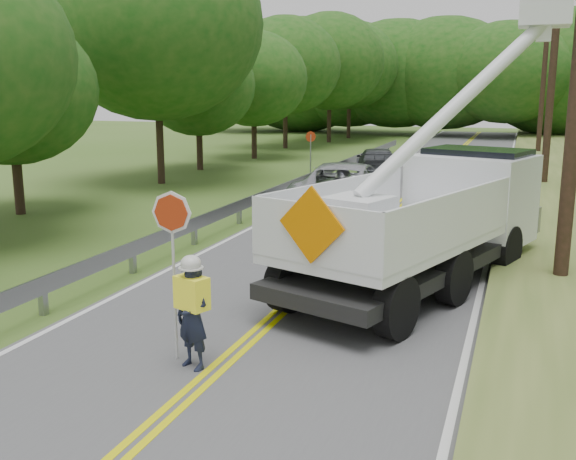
% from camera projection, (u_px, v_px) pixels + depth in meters
% --- Properties ---
extents(road, '(7.20, 96.00, 0.03)m').
position_uv_depth(road, '(376.00, 226.00, 20.08)').
color(road, '#535356').
rests_on(road, ground).
extents(guardrail, '(0.18, 48.00, 0.77)m').
position_uv_depth(guardrail, '(264.00, 197.00, 22.12)').
color(guardrail, gray).
rests_on(guardrail, ground).
extents(utility_poles, '(1.60, 43.30, 10.00)m').
position_uv_depth(utility_poles, '(562.00, 50.00, 20.12)').
color(utility_poles, black).
rests_on(utility_poles, ground).
extents(treeline_left, '(9.70, 56.67, 10.83)m').
position_uv_depth(treeline_left, '(242.00, 59.00, 36.01)').
color(treeline_left, '#332319').
rests_on(treeline_left, ground).
extents(treeline_horizon, '(56.73, 15.00, 11.20)m').
position_uv_depth(treeline_horizon, '(475.00, 73.00, 58.07)').
color(treeline_horizon, '#174E12').
rests_on(treeline_horizon, ground).
extents(flagger, '(1.07, 0.57, 2.62)m').
position_uv_depth(flagger, '(192.00, 307.00, 9.67)').
color(flagger, '#191E33').
rests_on(flagger, road).
extents(bucket_truck, '(5.08, 8.16, 7.45)m').
position_uv_depth(bucket_truck, '(447.00, 203.00, 14.37)').
color(bucket_truck, black).
rests_on(bucket_truck, road).
extents(suv_silver, '(3.43, 6.53, 1.75)m').
position_uv_depth(suv_silver, '(346.00, 188.00, 21.78)').
color(suv_silver, '#B7B8BF').
rests_on(suv_silver, road).
extents(suv_darkgrey, '(3.03, 5.07, 1.38)m').
position_uv_depth(suv_darkgrey, '(377.00, 163.00, 30.98)').
color(suv_darkgrey, '#3D4145').
rests_on(suv_darkgrey, road).
extents(stop_sign_permanent, '(0.38, 0.35, 2.30)m').
position_uv_depth(stop_sign_permanent, '(311.00, 149.00, 29.08)').
color(stop_sign_permanent, gray).
rests_on(stop_sign_permanent, ground).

